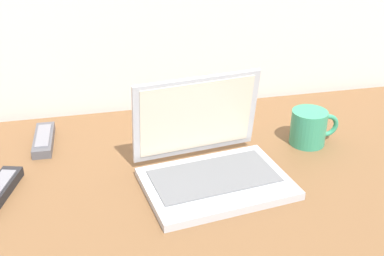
{
  "coord_description": "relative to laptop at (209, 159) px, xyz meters",
  "views": [
    {
      "loc": [
        -0.16,
        -0.92,
        0.63
      ],
      "look_at": [
        0.04,
        0.0,
        0.15
      ],
      "focal_mm": 45.53,
      "sensor_mm": 36.0,
      "label": 1
    }
  ],
  "objects": [
    {
      "name": "remote_control_near",
      "position": [
        -0.37,
        0.24,
        -0.03
      ],
      "size": [
        0.05,
        0.16,
        0.02
      ],
      "color": "#4C4C51",
      "rests_on": "desk"
    },
    {
      "name": "coffee_mug",
      "position": [
        0.29,
        0.1,
        -0.0
      ],
      "size": [
        0.13,
        0.09,
        0.09
      ],
      "color": "#338C66",
      "rests_on": "desk"
    },
    {
      "name": "desk",
      "position": [
        -0.08,
        0.02,
        -0.06
      ],
      "size": [
        1.6,
        0.76,
        0.03
      ],
      "color": "brown",
      "rests_on": "ground"
    },
    {
      "name": "laptop",
      "position": [
        0.0,
        0.0,
        0.0
      ],
      "size": [
        0.34,
        0.29,
        0.22
      ],
      "color": "#B2B5BA",
      "rests_on": "desk"
    }
  ]
}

